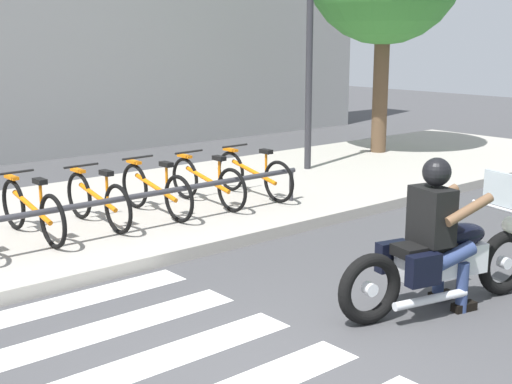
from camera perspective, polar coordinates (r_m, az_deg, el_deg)
The scene contains 14 objects.
ground_plane at distance 5.32m, azimuth 0.03°, elevation -15.43°, with size 48.00×48.00×0.00m, color #424244.
sidewalk at distance 9.33m, azimuth -19.93°, elevation -3.24°, with size 24.00×4.40×0.15m, color #A8A399.
crosswalk_stripe_3 at distance 5.65m, azimuth -9.35°, elevation -13.82°, with size 2.80×0.40×0.01m, color white.
crosswalk_stripe_4 at distance 6.29m, azimuth -13.21°, elevation -11.15°, with size 2.80×0.40×0.01m, color white.
crosswalk_stripe_5 at distance 6.96m, azimuth -16.29°, elevation -8.95°, with size 2.80×0.40×0.01m, color white.
motorcycle at distance 6.73m, azimuth 15.01°, elevation -5.46°, with size 2.23×0.86×1.24m.
rider at distance 6.58m, azimuth 14.66°, elevation -2.51°, with size 0.71×0.64×1.45m.
bicycle_2 at distance 8.63m, azimuth -17.84°, elevation -1.41°, with size 0.48×1.71×0.76m.
bicycle_3 at distance 8.98m, azimuth -12.81°, elevation -0.62°, with size 0.48×1.60×0.75m.
bicycle_4 at distance 9.39m, azimuth -8.20°, elevation 0.16°, with size 0.48×1.68×0.76m.
bicycle_5 at distance 9.87m, azimuth -4.00°, elevation 0.83°, with size 0.48×1.69×0.74m.
bicycle_6 at distance 10.39m, azimuth -0.20°, elevation 1.46°, with size 0.48×1.70×0.74m.
bike_rack at distance 8.49m, azimuth -11.09°, elevation -0.73°, with size 5.74×0.07×0.49m.
street_lamp at distance 12.49m, azimuth 4.43°, elevation 14.12°, with size 0.28×0.28×4.74m.
Camera 1 is at (-3.05, -3.57, 2.50)m, focal length 48.97 mm.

